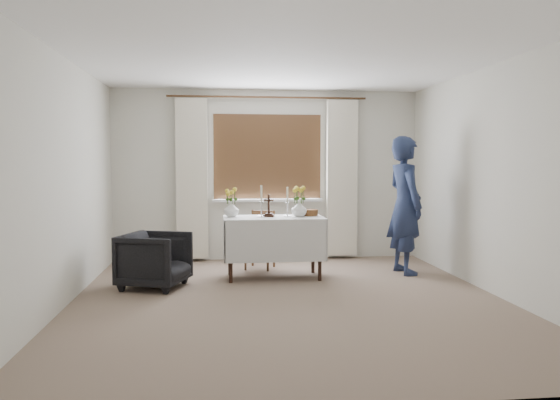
% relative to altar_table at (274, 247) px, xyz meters
% --- Properties ---
extents(ground, '(5.00, 5.00, 0.00)m').
position_rel_altar_table_xyz_m(ground, '(0.04, -1.16, -0.38)').
color(ground, gray).
rests_on(ground, ground).
extents(altar_table, '(1.24, 0.64, 0.76)m').
position_rel_altar_table_xyz_m(altar_table, '(0.00, 0.00, 0.00)').
color(altar_table, white).
rests_on(altar_table, ground).
extents(wooden_chair, '(0.47, 0.47, 0.78)m').
position_rel_altar_table_xyz_m(wooden_chair, '(-0.12, 0.60, 0.01)').
color(wooden_chair, '#512C1B').
rests_on(wooden_chair, ground).
extents(armchair, '(0.88, 0.87, 0.64)m').
position_rel_altar_table_xyz_m(armchair, '(-1.41, -0.38, -0.06)').
color(armchair, black).
rests_on(armchair, ground).
extents(person, '(0.51, 0.70, 1.77)m').
position_rel_altar_table_xyz_m(person, '(1.72, 0.09, 0.51)').
color(person, navy).
rests_on(person, ground).
extents(radiator, '(1.10, 0.10, 0.60)m').
position_rel_altar_table_xyz_m(radiator, '(0.04, 1.26, -0.08)').
color(radiator, silver).
rests_on(radiator, ground).
extents(wooden_cross, '(0.15, 0.13, 0.28)m').
position_rel_altar_table_xyz_m(wooden_cross, '(-0.06, 0.02, 0.52)').
color(wooden_cross, black).
rests_on(wooden_cross, altar_table).
extents(candlestick_left, '(0.13, 0.13, 0.39)m').
position_rel_altar_table_xyz_m(candlestick_left, '(-0.15, 0.03, 0.58)').
color(candlestick_left, silver).
rests_on(candlestick_left, altar_table).
extents(candlestick_right, '(0.13, 0.13, 0.37)m').
position_rel_altar_table_xyz_m(candlestick_right, '(0.18, 0.04, 0.57)').
color(candlestick_right, silver).
rests_on(candlestick_right, altar_table).
extents(flower_vase_left, '(0.24, 0.24, 0.19)m').
position_rel_altar_table_xyz_m(flower_vase_left, '(-0.52, 0.09, 0.48)').
color(flower_vase_left, white).
rests_on(flower_vase_left, altar_table).
extents(flower_vase_right, '(0.25, 0.25, 0.20)m').
position_rel_altar_table_xyz_m(flower_vase_right, '(0.32, 0.00, 0.48)').
color(flower_vase_right, white).
rests_on(flower_vase_right, altar_table).
extents(wicker_basket, '(0.28, 0.28, 0.08)m').
position_rel_altar_table_xyz_m(wicker_basket, '(0.47, 0.11, 0.42)').
color(wicker_basket, brown).
rests_on(wicker_basket, altar_table).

